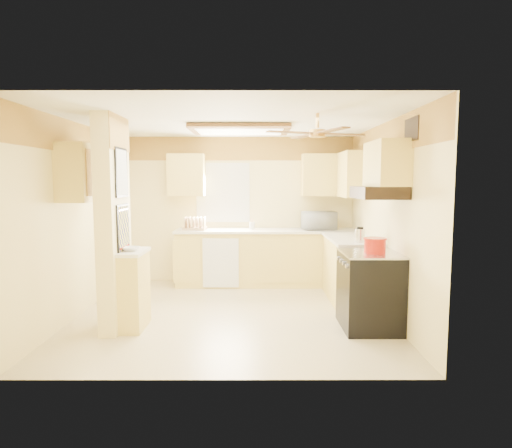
{
  "coord_description": "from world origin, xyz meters",
  "views": [
    {
      "loc": [
        0.31,
        -5.52,
        1.76
      ],
      "look_at": [
        0.32,
        0.35,
        1.16
      ],
      "focal_mm": 30.0,
      "sensor_mm": 36.0,
      "label": 1
    }
  ],
  "objects_px": {
    "stove": "(369,290)",
    "kettle": "(360,235)",
    "bowl": "(131,249)",
    "microwave": "(319,220)",
    "dutch_oven": "(375,245)"
  },
  "relations": [
    {
      "from": "stove",
      "to": "microwave",
      "type": "bearing_deg",
      "value": 97.64
    },
    {
      "from": "kettle",
      "to": "stove",
      "type": "bearing_deg",
      "value": -93.03
    },
    {
      "from": "microwave",
      "to": "bowl",
      "type": "height_order",
      "value": "microwave"
    },
    {
      "from": "stove",
      "to": "kettle",
      "type": "bearing_deg",
      "value": 86.97
    },
    {
      "from": "stove",
      "to": "bowl",
      "type": "distance_m",
      "value": 2.86
    },
    {
      "from": "stove",
      "to": "kettle",
      "type": "xyz_separation_m",
      "value": [
        0.04,
        0.67,
        0.57
      ]
    },
    {
      "from": "dutch_oven",
      "to": "kettle",
      "type": "bearing_deg",
      "value": 90.26
    },
    {
      "from": "stove",
      "to": "kettle",
      "type": "height_order",
      "value": "kettle"
    },
    {
      "from": "kettle",
      "to": "bowl",
      "type": "bearing_deg",
      "value": -165.97
    },
    {
      "from": "bowl",
      "to": "kettle",
      "type": "distance_m",
      "value": 2.93
    },
    {
      "from": "microwave",
      "to": "dutch_oven",
      "type": "relative_size",
      "value": 2.02
    },
    {
      "from": "stove",
      "to": "kettle",
      "type": "distance_m",
      "value": 0.88
    },
    {
      "from": "dutch_oven",
      "to": "kettle",
      "type": "relative_size",
      "value": 1.31
    },
    {
      "from": "stove",
      "to": "dutch_oven",
      "type": "distance_m",
      "value": 0.55
    },
    {
      "from": "bowl",
      "to": "stove",
      "type": "bearing_deg",
      "value": 0.89
    }
  ]
}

